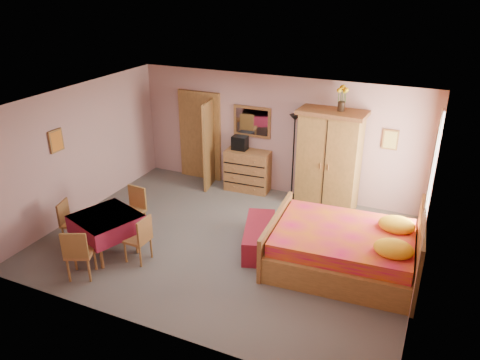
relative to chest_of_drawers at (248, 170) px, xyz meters
The scene contains 23 objects.
floor 2.39m from the chest_of_drawers, 75.35° to the right, with size 6.50×6.50×0.00m, color #615C55.
ceiling 3.17m from the chest_of_drawers, 75.35° to the right, with size 6.50×6.50×0.00m, color brown.
wall_back 1.05m from the chest_of_drawers, 21.46° to the left, with size 6.50×0.10×2.60m, color tan.
wall_front 4.88m from the chest_of_drawers, 82.91° to the right, with size 6.50×0.10×2.60m, color tan.
wall_left 3.59m from the chest_of_drawers, 139.53° to the right, with size 0.10×5.00×2.60m, color tan.
wall_right 4.54m from the chest_of_drawers, 30.54° to the right, with size 0.10×5.00×2.60m, color tan.
doorway 1.44m from the chest_of_drawers, behind, with size 1.06×0.12×2.15m, color #9E6B35.
window 4.07m from the chest_of_drawers, 15.67° to the right, with size 0.08×1.40×1.95m, color white.
picture_left 4.08m from the chest_of_drawers, 132.50° to the right, with size 0.04×0.32×0.42m, color orange.
picture_back 3.14m from the chest_of_drawers, ahead, with size 0.30×0.04×0.40m, color #D8BF59.
chest_of_drawers is the anchor object (origin of this frame).
wall_mirror 1.10m from the chest_of_drawers, 90.00° to the left, with size 0.87×0.05×0.69m, color silver.
stereo 0.65m from the chest_of_drawers, behind, with size 0.33×0.24×0.31m, color black.
floor_lamp 1.14m from the chest_of_drawers, ahead, with size 0.24×0.24×1.87m, color black.
wardrobe 1.93m from the chest_of_drawers, ahead, with size 1.33×0.69×2.09m, color olive.
sunflower_vase 2.73m from the chest_of_drawers, ahead, with size 0.20×0.20×0.50m, color yellow.
bed 3.44m from the chest_of_drawers, 39.38° to the right, with size 2.42×1.90×1.12m, color #D31450.
bench 2.50m from the chest_of_drawers, 61.95° to the right, with size 0.49×1.33×0.44m, color maroon.
dining_table 3.62m from the chest_of_drawers, 109.24° to the right, with size 0.99×0.99×0.72m, color maroon.
chair_south 4.32m from the chest_of_drawers, 105.07° to the right, with size 0.40×0.40×0.89m, color #A66C38.
chair_north 2.93m from the chest_of_drawers, 114.49° to the right, with size 0.40×0.40×0.89m, color olive.
chair_west 3.93m from the chest_of_drawers, 119.70° to the right, with size 0.37×0.37×0.82m, color #AD7A3A.
chair_east 3.46m from the chest_of_drawers, 99.36° to the right, with size 0.38×0.38×0.84m, color #9E6935.
Camera 1 is at (3.24, -6.65, 4.52)m, focal length 35.00 mm.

